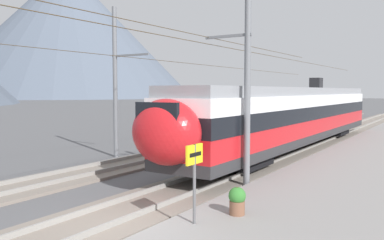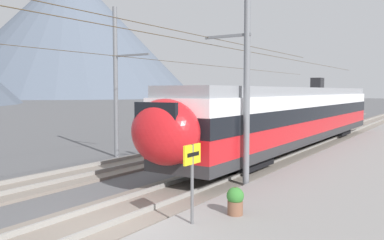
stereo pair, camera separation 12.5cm
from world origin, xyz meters
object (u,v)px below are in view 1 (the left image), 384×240
(catenary_mast_mid, at_px, (244,87))
(potted_plant_platform_edge, at_px, (237,200))
(catenary_mast_far_side, at_px, (117,80))
(train_near_platform, at_px, (294,115))
(train_far_track, at_px, (301,104))
(platform_sign, at_px, (194,166))

(catenary_mast_mid, relative_size, potted_plant_platform_edge, 62.74)
(catenary_mast_mid, distance_m, catenary_mast_far_side, 9.22)
(train_near_platform, bearing_deg, train_far_track, 16.76)
(train_far_track, bearing_deg, potted_plant_platform_edge, -164.89)
(platform_sign, bearing_deg, potted_plant_platform_edge, -24.30)
(train_near_platform, xyz_separation_m, platform_sign, (-15.16, -2.63, -0.45))
(train_near_platform, distance_m, catenary_mast_far_side, 10.64)
(catenary_mast_mid, xyz_separation_m, potted_plant_platform_edge, (-3.88, -1.70, -3.11))
(train_far_track, xyz_separation_m, platform_sign, (-32.70, -7.92, -0.45))
(catenary_mast_far_side, distance_m, potted_plant_platform_edge, 12.85)
(train_far_track, distance_m, catenary_mast_mid, 28.42)
(train_far_track, distance_m, potted_plant_platform_edge, 32.60)
(train_near_platform, bearing_deg, platform_sign, -170.14)
(catenary_mast_far_side, bearing_deg, catenary_mast_mid, -106.19)
(catenary_mast_mid, bearing_deg, catenary_mast_far_side, 73.81)
(train_near_platform, height_order, catenary_mast_mid, catenary_mast_mid)
(train_near_platform, relative_size, train_far_track, 0.79)
(platform_sign, relative_size, potted_plant_platform_edge, 2.67)
(train_far_track, distance_m, catenary_mast_far_side, 25.15)
(train_far_track, distance_m, platform_sign, 33.65)
(catenary_mast_far_side, relative_size, platform_sign, 23.54)
(catenary_mast_mid, height_order, catenary_mast_far_side, catenary_mast_far_side)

